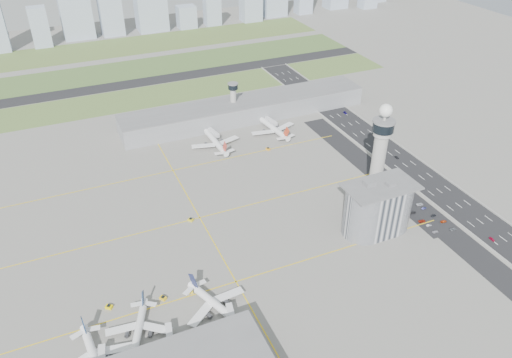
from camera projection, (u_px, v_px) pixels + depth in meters
name	position (u px, v px, depth m)	size (l,w,h in m)	color
ground	(280.00, 229.00, 296.51)	(1000.00, 1000.00, 0.00)	gray
grass_strip_0	(154.00, 96.00, 462.72)	(480.00, 50.00, 0.08)	#516B32
grass_strip_1	(137.00, 69.00, 520.39)	(480.00, 60.00, 0.08)	#4D6932
grass_strip_2	(122.00, 47.00, 581.89)	(480.00, 70.00, 0.08)	#546D33
runway	(145.00, 82.00, 491.16)	(480.00, 22.00, 0.10)	black
highway	(433.00, 186.00, 335.34)	(28.00, 500.00, 0.10)	black
barrier_left	(417.00, 190.00, 330.31)	(0.60, 500.00, 1.20)	#9E9E99
barrier_right	(450.00, 181.00, 339.77)	(0.60, 500.00, 1.20)	#9E9E99
landside_road	(413.00, 203.00, 319.21)	(18.00, 260.00, 0.08)	black
parking_lot	(423.00, 214.00, 309.30)	(20.00, 44.00, 0.10)	black
taxiway_line_h_0	(236.00, 282.00, 259.93)	(260.00, 0.60, 0.01)	yellow
taxiway_line_h_1	(200.00, 218.00, 306.06)	(260.00, 0.60, 0.01)	yellow
taxiway_line_h_2	(173.00, 171.00, 352.19)	(260.00, 0.60, 0.01)	yellow
taxiway_line_v	(200.00, 218.00, 306.06)	(0.60, 260.00, 0.01)	yellow
control_tower	(380.00, 148.00, 307.96)	(14.00, 14.00, 64.50)	#ADAAA5
secondary_tower	(233.00, 98.00, 411.77)	(8.60, 8.60, 31.90)	#ADAAA5
admin_building	(378.00, 208.00, 288.86)	(42.00, 24.00, 33.50)	#B2B2B7
terminal_pier	(246.00, 109.00, 419.53)	(210.00, 32.00, 15.80)	gray
airplane_near_a	(94.00, 356.00, 214.75)	(39.62, 33.68, 11.09)	white
airplane_near_b	(138.00, 327.00, 228.42)	(36.81, 31.29, 10.31)	white
airplane_near_c	(217.00, 302.00, 240.68)	(40.20, 34.17, 11.25)	white
airplane_far_a	(215.00, 138.00, 379.52)	(45.28, 38.48, 12.68)	white
airplane_far_b	(273.00, 125.00, 398.37)	(45.56, 38.72, 12.76)	white
jet_bridge_near_1	(171.00, 351.00, 220.03)	(14.00, 3.00, 5.70)	silver
jet_bridge_near_2	(235.00, 329.00, 230.16)	(14.00, 3.00, 5.70)	silver
jet_bridge_far_0	(209.00, 131.00, 397.13)	(14.00, 3.00, 5.70)	silver
jet_bridge_far_1	(266.00, 120.00, 414.02)	(14.00, 3.00, 5.70)	silver
tug_0	(109.00, 307.00, 244.29)	(2.28, 3.32, 1.93)	#E9CD02
tug_1	(163.00, 298.00, 249.15)	(2.25, 3.28, 1.91)	yellow
tug_2	(190.00, 291.00, 253.10)	(2.29, 3.33, 1.94)	yellow
tug_3	(191.00, 219.00, 303.09)	(2.17, 3.16, 1.84)	gold
tug_4	(227.00, 140.00, 387.43)	(2.37, 3.45, 2.00)	gold
tug_5	(268.00, 149.00, 376.59)	(2.21, 3.21, 1.86)	orange
car_lot_0	(435.00, 232.00, 293.69)	(1.47, 3.66, 1.25)	#BAB7C2
car_lot_1	(429.00, 225.00, 298.97)	(1.18, 3.37, 1.11)	#A4A5A9
car_lot_2	(422.00, 221.00, 302.24)	(2.08, 4.51, 1.25)	#A42613
car_lot_3	(413.00, 212.00, 309.55)	(1.77, 4.35, 1.26)	#252427
car_lot_4	(407.00, 206.00, 315.50)	(1.41, 3.51, 1.20)	#0D1549
car_lot_5	(398.00, 199.00, 321.87)	(1.26, 3.62, 1.19)	silver
car_lot_6	(453.00, 229.00, 295.81)	(1.89, 4.11, 1.14)	slate
car_lot_7	(444.00, 221.00, 302.03)	(1.70, 4.18, 1.21)	#AD370E
car_lot_8	(434.00, 215.00, 306.94)	(1.52, 3.78, 1.29)	#272930
car_lot_9	(424.00, 208.00, 313.51)	(1.19, 3.41, 1.12)	navy
car_lot_10	(420.00, 204.00, 316.87)	(2.11, 4.57, 1.27)	silver
car_lot_11	(411.00, 196.00, 324.53)	(1.58, 3.89, 1.13)	#99A0A6
car_hw_0	(492.00, 239.00, 287.96)	(1.48, 3.69, 1.26)	#AE0C37
car_hw_1	(397.00, 157.00, 366.35)	(1.27, 3.63, 1.20)	black
car_hw_2	(345.00, 113.00, 430.52)	(2.09, 4.53, 1.26)	navy
car_hw_4	(299.00, 90.00, 472.77)	(1.40, 3.47, 1.18)	slate
skyline_bldg_6	(40.00, 27.00, 570.85)	(20.04, 16.03, 45.20)	#9EADC1
skyline_bldg_7	(75.00, 12.00, 595.71)	(35.76, 28.61, 61.22)	#9EADC1
skyline_bldg_8	(109.00, 0.00, 599.12)	(26.33, 21.06, 83.39)	#9EADC1
skyline_bldg_9	(150.00, 5.00, 622.26)	(36.96, 29.57, 62.11)	#9EADC1
skyline_bldg_10	(187.00, 17.00, 639.48)	(23.01, 18.41, 27.75)	#9EADC1
skyline_bldg_11	(212.00, 10.00, 647.99)	(20.22, 16.18, 38.97)	#9EADC1
skyline_bldg_12	(251.00, 3.00, 662.47)	(26.14, 20.92, 46.89)	#9EADC1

